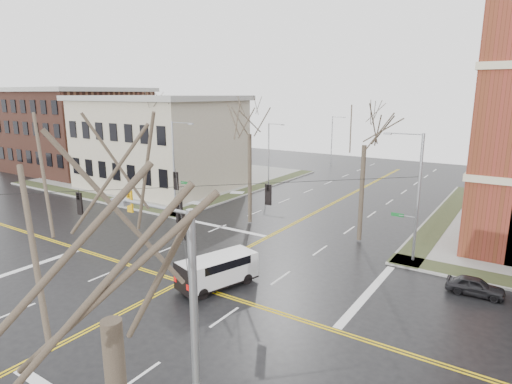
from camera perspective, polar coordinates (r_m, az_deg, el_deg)
The scene contains 18 objects.
ground at distance 28.26m, azimuth -9.91°, elevation -11.71°, with size 120.00×120.00×0.00m, color black.
sidewalks at distance 28.23m, azimuth -9.92°, elevation -11.57°, with size 80.00×80.00×0.17m.
road_markings at distance 28.26m, azimuth -9.91°, elevation -11.70°, with size 100.00×100.00×0.01m.
civic_building_a at distance 55.77m, azimuth -12.64°, elevation 6.27°, with size 18.00×14.00×11.00m, color tan.
civic_building_b at distance 72.51m, azimuth -22.69°, elevation 7.46°, with size 18.00×16.00×12.00m, color #583025.
signal_pole_ne at distance 31.43m, azimuth 20.52°, elevation -0.28°, with size 2.75×0.22×9.00m.
signal_pole_nw at distance 42.40m, azimuth -10.75°, elevation 3.57°, with size 2.75×0.22×9.00m.
signal_pole_se at distance 11.73m, azimuth -8.69°, elevation -22.38°, with size 2.75×0.22×9.00m.
span_wires at distance 26.31m, azimuth -10.43°, elevation 0.66°, with size 23.02×23.02×0.03m.
traffic_signals at distance 26.01m, azimuth -11.38°, elevation -1.21°, with size 8.21×8.26×1.30m.
streetlight_north_a at distance 55.03m, azimuth 1.83°, elevation 5.40°, with size 2.30×0.20×8.00m.
streetlight_north_b at distance 72.72m, azimuth 10.18°, elevation 7.05°, with size 2.30×0.20×8.00m.
cargo_van at distance 27.03m, azimuth -4.78°, elevation -10.11°, with size 3.39×5.38×1.92m.
parked_car_a at distance 29.11m, azimuth 27.19°, elevation -11.09°, with size 1.29×3.22×1.10m, color black.
tree_nw_far at distance 46.08m, azimuth -13.28°, elevation 9.51°, with size 4.00×4.00×12.74m.
tree_nw_near at distance 38.04m, azimuth -0.86°, elevation 8.53°, with size 4.00×4.00×12.12m.
tree_ne at distance 34.15m, azimuth 14.29°, elevation 6.91°, with size 4.00×4.00×11.52m.
tree_se at distance 7.54m, azimuth -19.07°, elevation -12.43°, with size 4.00×4.00×11.84m.
Camera 1 is at (17.89, -18.49, 11.71)m, focal length 30.00 mm.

